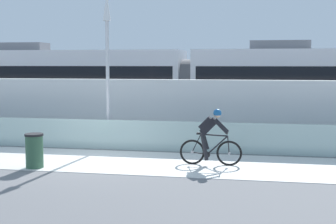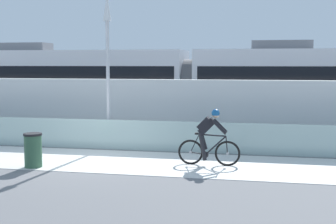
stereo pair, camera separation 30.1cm
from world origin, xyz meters
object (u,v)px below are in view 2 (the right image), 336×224
cyclist_on_bike (209,137)px  trash_bin (33,150)px  tram (190,87)px  lamp_post_antenna (108,51)px

cyclist_on_bike → trash_bin: size_ratio=1.84×
tram → trash_bin: 8.79m
tram → cyclist_on_bike: tram is taller
cyclist_on_bike → lamp_post_antenna: lamp_post_antenna is taller
tram → cyclist_on_bike: (1.62, -6.85, -1.09)m
trash_bin → tram: bearing=68.9°
tram → trash_bin: (-3.12, -8.10, -1.41)m
trash_bin → lamp_post_antenna: bearing=73.0°
cyclist_on_bike → lamp_post_antenna: size_ratio=0.34×
lamp_post_antenna → trash_bin: bearing=-107.0°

